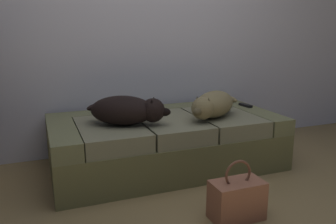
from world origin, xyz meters
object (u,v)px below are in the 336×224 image
tv_remote (246,105)px  dog_dark (128,110)px  handbag (237,199)px  couch (166,142)px  dog_tan (213,105)px

tv_remote → dog_dark: bearing=-175.0°
dog_dark → tv_remote: (1.19, 0.23, -0.10)m
tv_remote → handbag: bearing=-131.0°
couch → handbag: (0.10, -0.95, -0.09)m
couch → dog_dark: (-0.35, -0.13, 0.33)m
handbag → dog_tan: bearing=72.8°
dog_dark → couch: bearing=20.5°
couch → dog_tan: (0.34, -0.17, 0.32)m
dog_dark → dog_tan: dog_dark is taller
couch → tv_remote: size_ratio=12.37×
dog_dark → handbag: dog_dark is taller
handbag → dog_dark: bearing=119.1°
dog_dark → tv_remote: dog_dark is taller
dog_tan → handbag: 0.91m
dog_dark → dog_tan: size_ratio=1.09×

